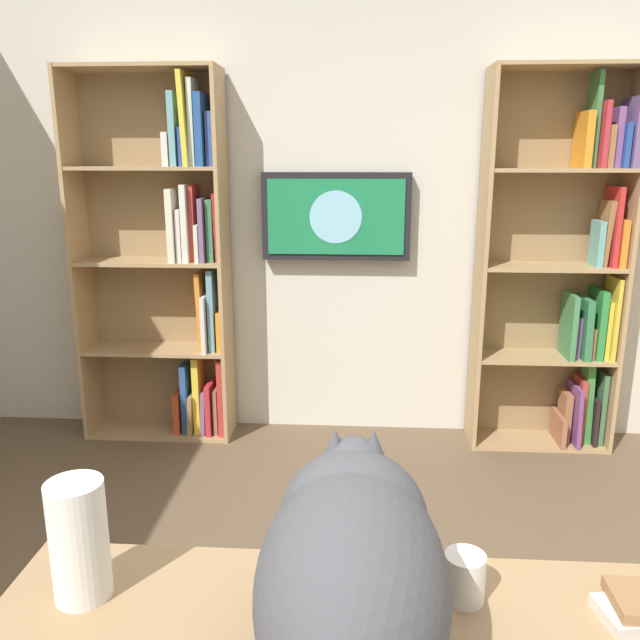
{
  "coord_description": "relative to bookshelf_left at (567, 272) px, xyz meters",
  "views": [
    {
      "loc": [
        -0.07,
        1.41,
        1.59
      ],
      "look_at": [
        0.09,
        -1.03,
        0.97
      ],
      "focal_mm": 35.36,
      "sensor_mm": 36.0,
      "label": 1
    }
  ],
  "objects": [
    {
      "name": "wall_back",
      "position": [
        1.2,
        -0.17,
        0.35
      ],
      "size": [
        4.52,
        0.06,
        2.7
      ],
      "primitive_type": "cube",
      "color": "beige",
      "rests_on": "ground"
    },
    {
      "name": "bookshelf_left",
      "position": [
        0.0,
        0.0,
        0.0
      ],
      "size": [
        0.77,
        0.28,
        2.06
      ],
      "color": "tan",
      "rests_on": "ground"
    },
    {
      "name": "bookshelf_right",
      "position": [
        2.19,
        -0.0,
        0.03
      ],
      "size": [
        0.85,
        0.28,
        2.07
      ],
      "color": "tan",
      "rests_on": "ground"
    },
    {
      "name": "wall_mounted_tv",
      "position": [
        1.27,
        -0.08,
        0.29
      ],
      "size": [
        0.83,
        0.07,
        0.48
      ],
      "color": "black"
    },
    {
      "name": "cat",
      "position": [
        1.13,
        2.56,
        -0.06
      ],
      "size": [
        0.31,
        0.64,
        0.36
      ],
      "color": "#4C4C51",
      "rests_on": "desk"
    },
    {
      "name": "paper_towel_roll",
      "position": [
        1.66,
        2.43,
        -0.12
      ],
      "size": [
        0.11,
        0.11,
        0.24
      ],
      "primitive_type": "cylinder",
      "color": "white",
      "rests_on": "desk"
    },
    {
      "name": "coffee_mug",
      "position": [
        0.92,
        2.39,
        -0.19
      ],
      "size": [
        0.08,
        0.08,
        0.1
      ],
      "primitive_type": "cylinder",
      "color": "white",
      "rests_on": "desk"
    }
  ]
}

